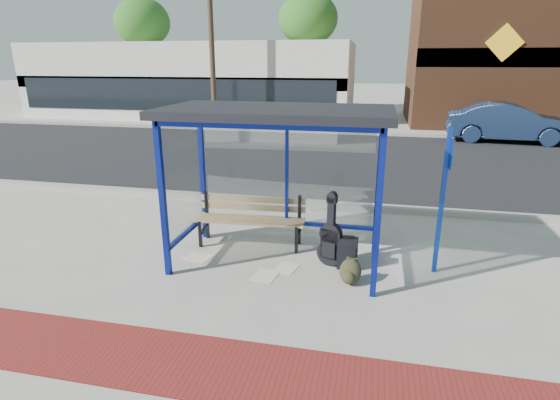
% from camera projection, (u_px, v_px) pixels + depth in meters
% --- Properties ---
extents(ground, '(120.00, 120.00, 0.00)m').
position_uv_depth(ground, '(277.00, 262.00, 6.95)').
color(ground, '#B2ADA0').
rests_on(ground, ground).
extents(brick_paver_strip, '(60.00, 1.00, 0.01)m').
position_uv_depth(brick_paver_strip, '(222.00, 369.00, 4.53)').
color(brick_paver_strip, maroon).
rests_on(brick_paver_strip, ground).
extents(curb_near, '(60.00, 0.25, 0.12)m').
position_uv_depth(curb_near, '(306.00, 203.00, 9.63)').
color(curb_near, gray).
rests_on(curb_near, ground).
extents(street_asphalt, '(60.00, 10.00, 0.00)m').
position_uv_depth(street_asphalt, '(330.00, 158.00, 14.40)').
color(street_asphalt, black).
rests_on(street_asphalt, ground).
extents(curb_far, '(60.00, 0.25, 0.12)m').
position_uv_depth(curb_far, '(342.00, 133.00, 19.13)').
color(curb_far, gray).
rests_on(curb_far, ground).
extents(far_sidewalk, '(60.00, 4.00, 0.01)m').
position_uv_depth(far_sidewalk, '(345.00, 128.00, 20.91)').
color(far_sidewalk, '#B2ADA0').
rests_on(far_sidewalk, ground).
extents(bus_shelter, '(3.30, 1.80, 2.42)m').
position_uv_depth(bus_shelter, '(278.00, 131.00, 6.39)').
color(bus_shelter, navy).
rests_on(bus_shelter, ground).
extents(storefront_white, '(18.00, 6.04, 4.00)m').
position_uv_depth(storefront_white, '(192.00, 81.00, 24.91)').
color(storefront_white, silver).
rests_on(storefront_white, ground).
extents(storefront_brown, '(10.00, 7.08, 6.40)m').
position_uv_depth(storefront_brown, '(516.00, 58.00, 21.58)').
color(storefront_brown, '#59331E').
rests_on(storefront_brown, ground).
extents(tree_left, '(3.60, 3.60, 7.03)m').
position_uv_depth(tree_left, '(142.00, 23.00, 28.61)').
color(tree_left, '#4C3826').
rests_on(tree_left, ground).
extents(tree_mid, '(3.60, 3.60, 7.03)m').
position_uv_depth(tree_mid, '(308.00, 20.00, 26.39)').
color(tree_mid, '#4C3826').
rests_on(tree_mid, ground).
extents(utility_pole_west, '(1.60, 0.24, 8.00)m').
position_uv_depth(utility_pole_west, '(211.00, 36.00, 19.39)').
color(utility_pole_west, '#4C3826').
rests_on(utility_pole_west, ground).
extents(bench, '(1.89, 0.55, 0.88)m').
position_uv_depth(bench, '(251.00, 217.00, 7.49)').
color(bench, black).
rests_on(bench, ground).
extents(guitar_bag, '(0.43, 0.24, 1.12)m').
position_uv_depth(guitar_bag, '(331.00, 240.00, 6.73)').
color(guitar_bag, black).
rests_on(guitar_bag, ground).
extents(suitcase, '(0.31, 0.21, 0.54)m').
position_uv_depth(suitcase, '(347.00, 253.00, 6.67)').
color(suitcase, black).
rests_on(suitcase, ground).
extents(backpack, '(0.35, 0.32, 0.38)m').
position_uv_depth(backpack, '(350.00, 272.00, 6.22)').
color(backpack, '#282816').
rests_on(backpack, ground).
extents(sign_post, '(0.08, 0.27, 2.19)m').
position_uv_depth(sign_post, '(443.00, 194.00, 6.26)').
color(sign_post, navy).
rests_on(sign_post, ground).
extents(newspaper_a, '(0.49, 0.42, 0.01)m').
position_uv_depth(newspaper_a, '(198.00, 257.00, 7.11)').
color(newspaper_a, white).
rests_on(newspaper_a, ground).
extents(newspaper_b, '(0.39, 0.46, 0.01)m').
position_uv_depth(newspaper_b, '(265.00, 276.00, 6.50)').
color(newspaper_b, white).
rests_on(newspaper_b, ground).
extents(newspaper_c, '(0.39, 0.45, 0.01)m').
position_uv_depth(newspaper_c, '(286.00, 268.00, 6.73)').
color(newspaper_c, white).
rests_on(newspaper_c, ground).
extents(parked_car, '(4.70, 1.98, 1.51)m').
position_uv_depth(parked_car, '(509.00, 123.00, 17.04)').
color(parked_car, '#1B2C4D').
rests_on(parked_car, ground).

